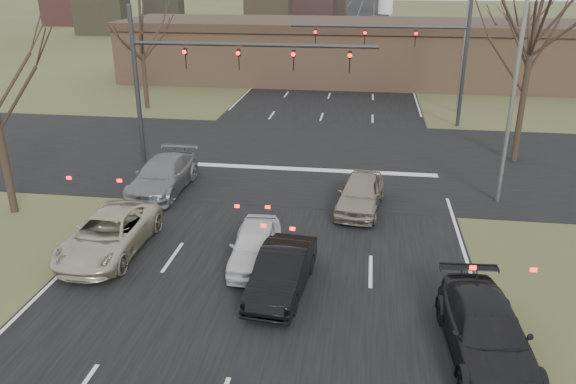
{
  "coord_description": "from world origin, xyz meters",
  "views": [
    {
      "loc": [
        3.09,
        -13.93,
        9.61
      ],
      "look_at": [
        0.39,
        4.9,
        2.0
      ],
      "focal_mm": 35.0,
      "sensor_mm": 36.0,
      "label": 1
    }
  ],
  "objects_px": {
    "streetlight_right_near": "(512,75)",
    "car_silver_suv": "(109,234)",
    "car_black_hatch": "(282,272)",
    "car_charcoal_sedan": "(486,331)",
    "streetlight_right_far": "(463,31)",
    "car_white_sedan": "(255,245)",
    "mast_arm_near": "(198,67)",
    "building": "(358,51)",
    "mast_arm_far": "(420,47)",
    "car_grey_ahead": "(163,175)",
    "car_silver_ahead": "(360,193)"
  },
  "relations": [
    {
      "from": "streetlight_right_near",
      "to": "car_silver_suv",
      "type": "height_order",
      "value": "streetlight_right_near"
    },
    {
      "from": "car_black_hatch",
      "to": "car_charcoal_sedan",
      "type": "xyz_separation_m",
      "value": [
        5.8,
        -2.37,
        0.02
      ]
    },
    {
      "from": "streetlight_right_far",
      "to": "car_silver_suv",
      "type": "distance_m",
      "value": 28.74
    },
    {
      "from": "car_white_sedan",
      "to": "car_black_hatch",
      "type": "xyz_separation_m",
      "value": [
        1.2,
        -1.71,
        0.02
      ]
    },
    {
      "from": "streetlight_right_near",
      "to": "car_black_hatch",
      "type": "height_order",
      "value": "streetlight_right_near"
    },
    {
      "from": "car_charcoal_sedan",
      "to": "mast_arm_near",
      "type": "bearing_deg",
      "value": 126.13
    },
    {
      "from": "building",
      "to": "streetlight_right_far",
      "type": "bearing_deg",
      "value": -56.35
    },
    {
      "from": "mast_arm_far",
      "to": "car_white_sedan",
      "type": "xyz_separation_m",
      "value": [
        -6.68,
        -19.91,
        -4.33
      ]
    },
    {
      "from": "building",
      "to": "streetlight_right_far",
      "type": "distance_m",
      "value": 13.53
    },
    {
      "from": "streetlight_right_near",
      "to": "car_silver_suv",
      "type": "bearing_deg",
      "value": -154.83
    },
    {
      "from": "mast_arm_far",
      "to": "mast_arm_near",
      "type": "bearing_deg",
      "value": -138.78
    },
    {
      "from": "building",
      "to": "mast_arm_near",
      "type": "bearing_deg",
      "value": -106.13
    },
    {
      "from": "mast_arm_far",
      "to": "car_charcoal_sedan",
      "type": "bearing_deg",
      "value": -89.24
    },
    {
      "from": "streetlight_right_near",
      "to": "car_charcoal_sedan",
      "type": "bearing_deg",
      "value": -101.93
    },
    {
      "from": "building",
      "to": "streetlight_right_near",
      "type": "relative_size",
      "value": 4.24
    },
    {
      "from": "mast_arm_near",
      "to": "streetlight_right_far",
      "type": "distance_m",
      "value": 20.2
    },
    {
      "from": "mast_arm_near",
      "to": "car_grey_ahead",
      "type": "bearing_deg",
      "value": -101.85
    },
    {
      "from": "mast_arm_far",
      "to": "building",
      "type": "bearing_deg",
      "value": 105.58
    },
    {
      "from": "building",
      "to": "car_charcoal_sedan",
      "type": "bearing_deg",
      "value": -83.42
    },
    {
      "from": "car_silver_suv",
      "to": "car_silver_ahead",
      "type": "relative_size",
      "value": 1.2
    },
    {
      "from": "car_white_sedan",
      "to": "car_silver_ahead",
      "type": "bearing_deg",
      "value": 52.38
    },
    {
      "from": "mast_arm_far",
      "to": "car_charcoal_sedan",
      "type": "height_order",
      "value": "mast_arm_far"
    },
    {
      "from": "streetlight_right_near",
      "to": "car_black_hatch",
      "type": "xyz_separation_m",
      "value": [
        -8.12,
        -8.62,
        -4.88
      ]
    },
    {
      "from": "building",
      "to": "mast_arm_near",
      "type": "xyz_separation_m",
      "value": [
        -7.23,
        -25.0,
        2.41
      ]
    },
    {
      "from": "mast_arm_far",
      "to": "car_charcoal_sedan",
      "type": "relative_size",
      "value": 2.24
    },
    {
      "from": "car_grey_ahead",
      "to": "car_silver_ahead",
      "type": "xyz_separation_m",
      "value": [
        9.03,
        -0.88,
        -0.02
      ]
    },
    {
      "from": "streetlight_right_near",
      "to": "streetlight_right_far",
      "type": "xyz_separation_m",
      "value": [
        0.5,
        17.0,
        0.0
      ]
    },
    {
      "from": "streetlight_right_near",
      "to": "car_charcoal_sedan",
      "type": "height_order",
      "value": "streetlight_right_near"
    },
    {
      "from": "mast_arm_far",
      "to": "streetlight_right_near",
      "type": "xyz_separation_m",
      "value": [
        2.64,
        -13.0,
        0.57
      ]
    },
    {
      "from": "streetlight_right_far",
      "to": "car_white_sedan",
      "type": "height_order",
      "value": "streetlight_right_far"
    },
    {
      "from": "car_black_hatch",
      "to": "mast_arm_near",
      "type": "bearing_deg",
      "value": 122.14
    },
    {
      "from": "mast_arm_near",
      "to": "car_grey_ahead",
      "type": "xyz_separation_m",
      "value": [
        -0.8,
        -3.8,
        -4.31
      ]
    },
    {
      "from": "streetlight_right_near",
      "to": "mast_arm_near",
      "type": "bearing_deg",
      "value": 167.95
    },
    {
      "from": "car_silver_suv",
      "to": "car_black_hatch",
      "type": "height_order",
      "value": "car_silver_suv"
    },
    {
      "from": "car_white_sedan",
      "to": "car_black_hatch",
      "type": "relative_size",
      "value": 0.94
    },
    {
      "from": "streetlight_right_far",
      "to": "car_black_hatch",
      "type": "relative_size",
      "value": 2.35
    },
    {
      "from": "car_grey_ahead",
      "to": "car_black_hatch",
      "type": "bearing_deg",
      "value": -48.43
    },
    {
      "from": "building",
      "to": "car_white_sedan",
      "type": "height_order",
      "value": "building"
    },
    {
      "from": "mast_arm_far",
      "to": "car_grey_ahead",
      "type": "xyz_separation_m",
      "value": [
        -12.21,
        -13.8,
        -4.25
      ]
    },
    {
      "from": "mast_arm_far",
      "to": "streetlight_right_near",
      "type": "relative_size",
      "value": 1.11
    },
    {
      "from": "car_silver_ahead",
      "to": "car_black_hatch",
      "type": "bearing_deg",
      "value": -101.61
    },
    {
      "from": "car_silver_suv",
      "to": "car_silver_ahead",
      "type": "xyz_separation_m",
      "value": [
        8.87,
        5.21,
        0.02
      ]
    },
    {
      "from": "car_charcoal_sedan",
      "to": "building",
      "type": "bearing_deg",
      "value": 92.73
    },
    {
      "from": "car_silver_suv",
      "to": "car_grey_ahead",
      "type": "xyz_separation_m",
      "value": [
        -0.16,
        6.1,
        0.04
      ]
    },
    {
      "from": "mast_arm_near",
      "to": "car_grey_ahead",
      "type": "distance_m",
      "value": 5.8
    },
    {
      "from": "streetlight_right_near",
      "to": "car_white_sedan",
      "type": "bearing_deg",
      "value": -143.45
    },
    {
      "from": "car_white_sedan",
      "to": "car_black_hatch",
      "type": "distance_m",
      "value": 2.09
    },
    {
      "from": "car_white_sedan",
      "to": "car_black_hatch",
      "type": "bearing_deg",
      "value": -58.66
    },
    {
      "from": "building",
      "to": "car_silver_ahead",
      "type": "bearing_deg",
      "value": -88.07
    },
    {
      "from": "building",
      "to": "car_silver_ahead",
      "type": "distance_m",
      "value": 29.77
    }
  ]
}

